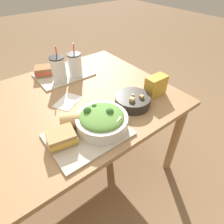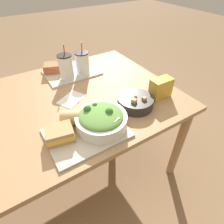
# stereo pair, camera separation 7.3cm
# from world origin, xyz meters

# --- Properties ---
(ground_plane) EXTENTS (12.00, 12.00, 0.00)m
(ground_plane) POSITION_xyz_m (0.00, 0.00, 0.00)
(ground_plane) COLOR #846647
(dining_table) EXTENTS (1.46, 1.03, 0.71)m
(dining_table) POSITION_xyz_m (0.00, 0.00, 0.63)
(dining_table) COLOR #A37A51
(dining_table) RESTS_ON ground_plane
(tray_near) EXTENTS (0.39, 0.29, 0.01)m
(tray_near) POSITION_xyz_m (0.02, -0.33, 0.71)
(tray_near) COLOR #BCB29E
(tray_near) RESTS_ON dining_table
(tray_far) EXTENTS (0.39, 0.29, 0.01)m
(tray_far) POSITION_xyz_m (0.21, 0.31, 0.71)
(tray_far) COLOR #BCB29E
(tray_far) RESTS_ON dining_table
(salad_bowl) EXTENTS (0.26, 0.26, 0.11)m
(salad_bowl) POSITION_xyz_m (0.11, -0.33, 0.77)
(salad_bowl) COLOR white
(salad_bowl) RESTS_ON tray_near
(soup_bowl) EXTENTS (0.21, 0.21, 0.08)m
(soup_bowl) POSITION_xyz_m (0.37, -0.28, 0.74)
(soup_bowl) COLOR #2D2823
(soup_bowl) RESTS_ON dining_table
(sandwich_near) EXTENTS (0.15, 0.13, 0.06)m
(sandwich_near) POSITION_xyz_m (-0.10, -0.30, 0.75)
(sandwich_near) COLOR tan
(sandwich_near) RESTS_ON tray_near
(baguette_near) EXTENTS (0.13, 0.12, 0.08)m
(baguette_near) POSITION_xyz_m (-0.01, -0.23, 0.76)
(baguette_near) COLOR tan
(baguette_near) RESTS_ON tray_near
(sandwich_far) EXTENTS (0.16, 0.15, 0.06)m
(sandwich_far) POSITION_xyz_m (0.09, 0.38, 0.75)
(sandwich_far) COLOR olive
(sandwich_far) RESTS_ON tray_far
(drink_cup_dark) EXTENTS (0.10, 0.10, 0.25)m
(drink_cup_dark) POSITION_xyz_m (0.14, 0.23, 0.80)
(drink_cup_dark) COLOR silver
(drink_cup_dark) RESTS_ON tray_far
(drink_cup_red) EXTENTS (0.10, 0.10, 0.24)m
(drink_cup_red) POSITION_xyz_m (0.27, 0.23, 0.80)
(drink_cup_red) COLOR silver
(drink_cup_red) RESTS_ON tray_far
(chip_bag) EXTENTS (0.14, 0.08, 0.13)m
(chip_bag) POSITION_xyz_m (0.56, -0.28, 0.77)
(chip_bag) COLOR gold
(chip_bag) RESTS_ON dining_table
(napkin_folded) EXTENTS (0.20, 0.18, 0.00)m
(napkin_folded) POSITION_xyz_m (0.07, -0.01, 0.71)
(napkin_folded) COLOR white
(napkin_folded) RESTS_ON dining_table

